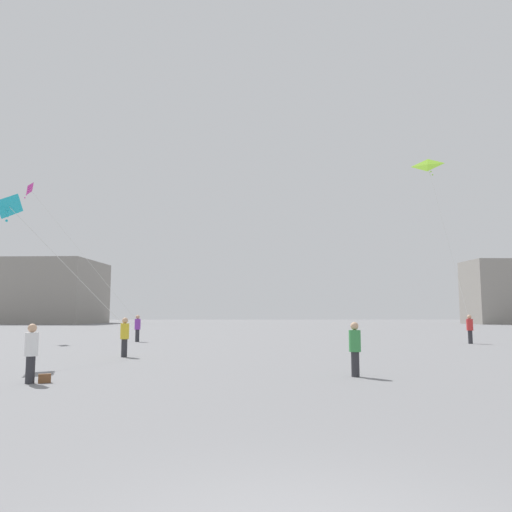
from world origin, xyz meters
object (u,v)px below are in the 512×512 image
at_px(handbag_beside_flyer, 45,378).
at_px(kite_magenta_delta, 32,192).
at_px(building_left_hall, 45,292).
at_px(person_in_yellow, 125,335).
at_px(person_in_green, 355,347).
at_px(kite_cyan_delta, 10,208).
at_px(person_in_purple, 138,327).
at_px(kite_lime_delta, 428,167).
at_px(person_in_white, 31,351).
at_px(person_in_red, 470,328).

bearing_deg(handbag_beside_flyer, kite_magenta_delta, 114.02).
height_order(kite_magenta_delta, building_left_hall, building_left_hall).
relative_size(person_in_yellow, kite_magenta_delta, 0.17).
xyz_separation_m(person_in_green, kite_cyan_delta, (-12.40, 4.60, 5.05)).
bearing_deg(person_in_purple, kite_lime_delta, 137.40).
height_order(person_in_white, kite_cyan_delta, kite_cyan_delta).
distance_m(person_in_red, building_left_hall, 81.62).
height_order(person_in_purple, building_left_hall, building_left_hall).
xyz_separation_m(kite_magenta_delta, handbag_beside_flyer, (9.96, -22.35, -10.48)).
height_order(person_in_purple, kite_cyan_delta, kite_cyan_delta).
bearing_deg(person_in_green, person_in_purple, 20.92).
relative_size(person_in_yellow, building_left_hall, 0.08).
bearing_deg(person_in_purple, person_in_green, 77.22).
bearing_deg(kite_cyan_delta, person_in_red, 26.16).
height_order(person_in_red, building_left_hall, building_left_hall).
relative_size(building_left_hall, handbag_beside_flyer, 63.12).
height_order(building_left_hall, handbag_beside_flyer, building_left_hall).
relative_size(person_in_white, person_in_purple, 0.90).
xyz_separation_m(person_in_green, handbag_beside_flyer, (-8.63, -1.06, -0.76)).
height_order(person_in_purple, kite_magenta_delta, kite_magenta_delta).
height_order(person_in_red, kite_magenta_delta, kite_magenta_delta).
distance_m(person_in_white, handbag_beside_flyer, 0.83).
distance_m(person_in_green, person_in_yellow, 10.89).
distance_m(person_in_white, person_in_purple, 19.85).
bearing_deg(person_in_purple, kite_cyan_delta, 39.61).
relative_size(kite_lime_delta, kite_magenta_delta, 1.12).
relative_size(person_in_white, kite_cyan_delta, 0.31).
relative_size(person_in_purple, kite_magenta_delta, 0.18).
distance_m(kite_lime_delta, handbag_beside_flyer, 28.89).
relative_size(person_in_white, person_in_yellow, 0.94).
bearing_deg(person_in_green, person_in_red, -41.61).
bearing_deg(building_left_hall, kite_lime_delta, -51.39).
height_order(kite_magenta_delta, handbag_beside_flyer, kite_magenta_delta).
bearing_deg(kite_cyan_delta, person_in_green, -20.34).
height_order(person_in_purple, kite_lime_delta, kite_lime_delta).
bearing_deg(building_left_hall, kite_cyan_delta, -69.99).
xyz_separation_m(person_in_green, person_in_yellow, (-8.35, 6.98, 0.04)).
relative_size(kite_magenta_delta, building_left_hall, 0.49).
height_order(person_in_yellow, kite_cyan_delta, kite_cyan_delta).
bearing_deg(person_in_white, kite_lime_delta, -10.46).
relative_size(kite_cyan_delta, building_left_hall, 0.25).
height_order(person_in_white, building_left_hall, building_left_hall).
bearing_deg(handbag_beside_flyer, person_in_white, -164.05).
bearing_deg(kite_magenta_delta, kite_cyan_delta, -69.65).
bearing_deg(kite_cyan_delta, kite_lime_delta, 32.03).
distance_m(building_left_hall, handbag_beside_flyer, 86.91).
bearing_deg(kite_magenta_delta, person_in_purple, -17.37).
bearing_deg(kite_lime_delta, person_in_red, -59.66).
height_order(person_in_red, kite_cyan_delta, kite_cyan_delta).
distance_m(person_in_purple, person_in_red, 21.08).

